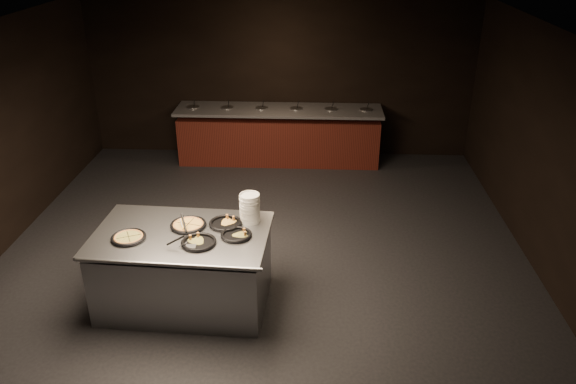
# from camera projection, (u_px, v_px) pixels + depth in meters

# --- Properties ---
(room) EXTENTS (7.02, 8.02, 2.92)m
(room) POSITION_uv_depth(u_px,v_px,m) (259.00, 163.00, 6.62)
(room) COLOR black
(room) RESTS_ON ground
(salad_bar) EXTENTS (3.70, 0.83, 1.18)m
(salad_bar) POSITION_uv_depth(u_px,v_px,m) (279.00, 139.00, 10.27)
(salad_bar) COLOR #5B1E15
(salad_bar) RESTS_ON ground
(serving_counter) EXTENTS (1.99, 1.33, 0.93)m
(serving_counter) POSITION_uv_depth(u_px,v_px,m) (184.00, 270.00, 6.39)
(serving_counter) COLOR #ACAFB3
(serving_counter) RESTS_ON ground
(plate_stack) EXTENTS (0.23, 0.23, 0.34)m
(plate_stack) POSITION_uv_depth(u_px,v_px,m) (250.00, 208.00, 6.36)
(plate_stack) COLOR silver
(plate_stack) RESTS_ON serving_counter
(pan_veggie_whole) EXTENTS (0.38, 0.38, 0.04)m
(pan_veggie_whole) POSITION_uv_depth(u_px,v_px,m) (129.00, 237.00, 6.06)
(pan_veggie_whole) COLOR black
(pan_veggie_whole) RESTS_ON serving_counter
(pan_cheese_whole) EXTENTS (0.41, 0.41, 0.04)m
(pan_cheese_whole) POSITION_uv_depth(u_px,v_px,m) (188.00, 225.00, 6.31)
(pan_cheese_whole) COLOR black
(pan_cheese_whole) RESTS_ON serving_counter
(pan_cheese_slices_a) EXTENTS (0.38, 0.38, 0.04)m
(pan_cheese_slices_a) POSITION_uv_depth(u_px,v_px,m) (225.00, 223.00, 6.35)
(pan_cheese_slices_a) COLOR black
(pan_cheese_slices_a) RESTS_ON serving_counter
(pan_cheese_slices_b) EXTENTS (0.38, 0.38, 0.04)m
(pan_cheese_slices_b) POSITION_uv_depth(u_px,v_px,m) (199.00, 242.00, 5.97)
(pan_cheese_slices_b) COLOR black
(pan_cheese_slices_b) RESTS_ON serving_counter
(pan_veggie_slices) EXTENTS (0.34, 0.34, 0.04)m
(pan_veggie_slices) POSITION_uv_depth(u_px,v_px,m) (236.00, 235.00, 6.11)
(pan_veggie_slices) COLOR black
(pan_veggie_slices) RESTS_ON serving_counter
(server_left) EXTENTS (0.22, 0.32, 0.17)m
(server_left) POSITION_uv_depth(u_px,v_px,m) (182.00, 223.00, 6.22)
(server_left) COLOR #ACAFB3
(server_left) RESTS_ON serving_counter
(server_right) EXTENTS (0.31, 0.09, 0.15)m
(server_right) POSITION_uv_depth(u_px,v_px,m) (180.00, 242.00, 5.87)
(server_right) COLOR #ACAFB3
(server_right) RESTS_ON serving_counter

